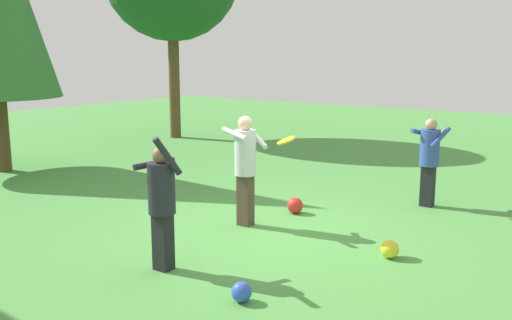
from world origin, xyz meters
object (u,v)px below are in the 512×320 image
at_px(person_bystander, 245,161).
at_px(frisbee, 286,141).
at_px(ball_blue, 242,292).
at_px(ball_yellow, 390,249).
at_px(person_thrower, 162,198).
at_px(person_catcher, 429,155).
at_px(ball_red, 295,205).

xyz_separation_m(person_bystander, frisbee, (-0.32, -0.96, 0.45)).
xyz_separation_m(ball_blue, ball_yellow, (2.25, -0.79, 0.01)).
bearing_deg(person_thrower, ball_yellow, -26.05).
height_order(person_thrower, person_catcher, person_thrower).
relative_size(ball_yellow, ball_red, 0.90).
bearing_deg(frisbee, person_bystander, 71.47).
relative_size(person_thrower, ball_blue, 7.56).
distance_m(ball_blue, ball_yellow, 2.38).
height_order(frisbee, ball_yellow, frisbee).
height_order(person_bystander, frisbee, person_bystander).
distance_m(person_bystander, frisbee, 1.10).
bearing_deg(person_thrower, ball_blue, -77.41).
distance_m(person_catcher, person_bystander, 3.43).
bearing_deg(person_bystander, ball_red, 93.10).
distance_m(ball_yellow, ball_red, 2.43).
height_order(person_bystander, ball_blue, person_bystander).
bearing_deg(frisbee, ball_red, 26.32).
bearing_deg(ball_blue, ball_yellow, -19.40).
distance_m(frisbee, ball_yellow, 2.04).
xyz_separation_m(person_catcher, ball_yellow, (-2.88, -0.49, -0.81)).
xyz_separation_m(person_catcher, ball_blue, (-5.12, 0.30, -0.81)).
bearing_deg(ball_red, ball_yellow, -116.97).
relative_size(person_catcher, ball_yellow, 6.38).
relative_size(person_bystander, ball_red, 6.39).
bearing_deg(ball_red, frisbee, -153.68).
distance_m(person_catcher, ball_red, 2.56).
xyz_separation_m(ball_yellow, ball_red, (1.10, 2.17, 0.01)).
height_order(ball_blue, ball_yellow, ball_yellow).
xyz_separation_m(person_thrower, person_catcher, (4.93, -1.68, -0.01)).
xyz_separation_m(person_bystander, ball_red, (1.04, -0.29, -0.90)).
bearing_deg(person_catcher, ball_blue, 14.45).
bearing_deg(person_bystander, frisbee, 0.00).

